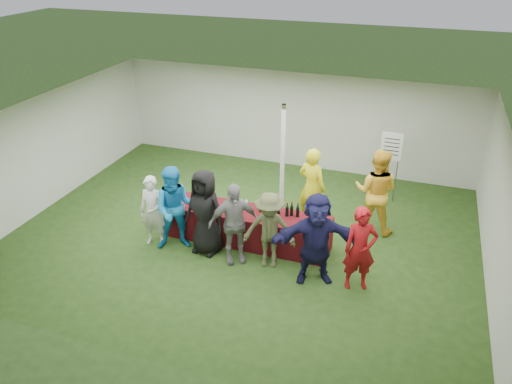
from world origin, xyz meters
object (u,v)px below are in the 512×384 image
(customer_3, at_px, (234,223))
(customer_6, at_px, (360,249))
(customer_5, at_px, (316,239))
(customer_0, at_px, (153,211))
(customer_4, at_px, (269,231))
(customer_1, at_px, (176,209))
(staff_back, at_px, (376,191))
(serving_table, at_px, (247,227))
(dump_bucket, at_px, (320,226))
(customer_2, at_px, (205,212))
(staff_pourer, at_px, (312,188))
(wine_list_sign, at_px, (391,152))

(customer_3, distance_m, customer_6, 2.51)
(customer_6, bearing_deg, customer_5, 162.21)
(customer_0, relative_size, customer_4, 0.98)
(customer_1, bearing_deg, customer_0, 162.18)
(staff_back, relative_size, customer_1, 1.05)
(customer_5, bearing_deg, serving_table, 133.26)
(staff_back, relative_size, customer_4, 1.20)
(staff_back, bearing_deg, serving_table, 33.65)
(dump_bucket, distance_m, customer_2, 2.35)
(customer_0, xyz_separation_m, customer_5, (3.52, -0.10, 0.13))
(customer_2, height_order, customer_4, customer_2)
(dump_bucket, distance_m, staff_pourer, 1.48)
(customer_4, bearing_deg, wine_list_sign, 52.97)
(customer_2, bearing_deg, dump_bucket, 18.98)
(serving_table, xyz_separation_m, customer_4, (0.71, -0.67, 0.44))
(staff_back, relative_size, customer_5, 1.05)
(serving_table, bearing_deg, customer_3, -91.18)
(serving_table, bearing_deg, customer_0, -158.47)
(staff_pourer, distance_m, customer_3, 2.21)
(serving_table, bearing_deg, staff_back, 29.12)
(wine_list_sign, relative_size, customer_6, 1.07)
(staff_pourer, relative_size, customer_2, 1.02)
(staff_back, xyz_separation_m, customer_1, (-3.82, -2.06, -0.05))
(staff_pourer, relative_size, customer_4, 1.16)
(staff_back, distance_m, customer_6, 2.18)
(staff_back, distance_m, customer_1, 4.34)
(customer_0, height_order, customer_5, customer_5)
(customer_3, bearing_deg, customer_2, 136.00)
(customer_0, bearing_deg, customer_6, -3.75)
(customer_1, bearing_deg, customer_2, -18.52)
(customer_0, xyz_separation_m, customer_6, (4.34, -0.05, 0.05))
(serving_table, relative_size, customer_1, 1.94)
(wine_list_sign, height_order, staff_pourer, staff_pourer)
(staff_back, xyz_separation_m, customer_6, (0.00, -2.17, -0.13))
(dump_bucket, relative_size, customer_0, 0.15)
(wine_list_sign, bearing_deg, staff_back, -94.58)
(customer_0, relative_size, customer_2, 0.86)
(wine_list_sign, bearing_deg, customer_4, -117.87)
(staff_pourer, height_order, customer_6, staff_pourer)
(customer_1, bearing_deg, customer_6, -25.73)
(staff_back, height_order, customer_1, staff_back)
(customer_5, bearing_deg, customer_4, 150.30)
(customer_2, xyz_separation_m, customer_3, (0.68, -0.12, -0.06))
(customer_4, xyz_separation_m, customer_6, (1.79, -0.11, 0.03))
(serving_table, distance_m, customer_6, 2.66)
(customer_4, bearing_deg, staff_back, 39.95)
(customer_2, bearing_deg, staff_pourer, 53.93)
(wine_list_sign, relative_size, staff_pourer, 0.95)
(customer_1, height_order, customer_2, customer_2)
(dump_bucket, distance_m, staff_back, 1.83)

